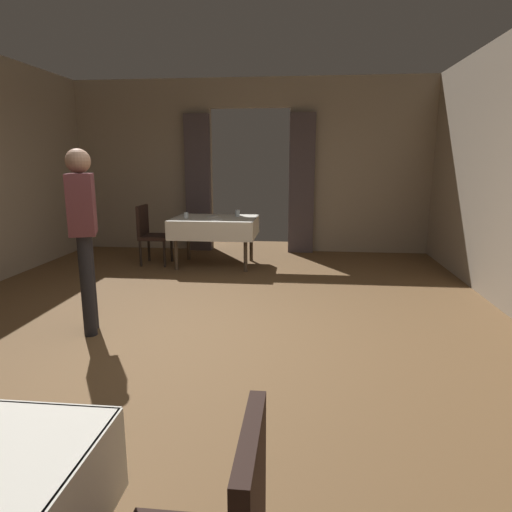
% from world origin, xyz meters
% --- Properties ---
extents(ground, '(10.08, 10.08, 0.00)m').
position_xyz_m(ground, '(0.00, 0.00, 0.00)').
color(ground, brown).
extents(wall_back, '(6.40, 0.27, 3.00)m').
position_xyz_m(wall_back, '(0.00, 4.18, 1.51)').
color(wall_back, gray).
rests_on(wall_back, ground).
extents(dining_table_mid, '(1.28, 0.97, 0.75)m').
position_xyz_m(dining_table_mid, '(-0.40, 2.88, 0.65)').
color(dining_table_mid, '#4C3D2D').
rests_on(dining_table_mid, ground).
extents(chair_mid_left, '(0.44, 0.44, 0.93)m').
position_xyz_m(chair_mid_left, '(-1.42, 2.86, 0.52)').
color(chair_mid_left, black).
rests_on(chair_mid_left, ground).
extents(glass_mid_a, '(0.07, 0.07, 0.11)m').
position_xyz_m(glass_mid_a, '(-0.07, 3.06, 0.80)').
color(glass_mid_a, silver).
rests_on(glass_mid_a, dining_table_mid).
extents(plate_mid_b, '(0.23, 0.23, 0.01)m').
position_xyz_m(plate_mid_b, '(-0.34, 2.62, 0.76)').
color(plate_mid_b, white).
rests_on(plate_mid_b, dining_table_mid).
extents(glass_mid_c, '(0.07, 0.07, 0.09)m').
position_xyz_m(glass_mid_c, '(-0.81, 2.76, 0.80)').
color(glass_mid_c, silver).
rests_on(glass_mid_c, dining_table_mid).
extents(plate_mid_d, '(0.19, 0.19, 0.01)m').
position_xyz_m(plate_mid_d, '(-0.45, 3.00, 0.76)').
color(plate_mid_d, white).
rests_on(plate_mid_d, dining_table_mid).
extents(person_waiter_by_doorway, '(0.33, 0.42, 1.72)m').
position_xyz_m(person_waiter_by_doorway, '(-1.05, 0.04, 1.02)').
color(person_waiter_by_doorway, black).
rests_on(person_waiter_by_doorway, ground).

